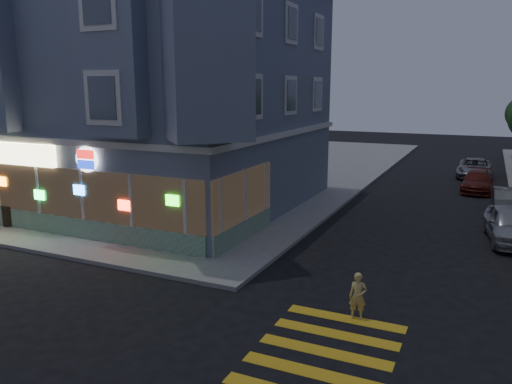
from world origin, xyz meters
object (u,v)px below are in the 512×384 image
Objects in this scene: running_child at (358,296)px; trash_can at (9,216)px; parked_car_b at (507,201)px; traffic_signal at (186,166)px; parked_car_d at (474,168)px; parked_car_c at (477,181)px; parked_car_a at (511,225)px.

running_child is 1.43× the size of trash_can.
parked_car_b reaches higher than trash_can.
traffic_signal is at bearing 5.81° from trash_can.
parked_car_b is at bearing -79.84° from parked_car_d.
traffic_signal reaches higher than trash_can.
traffic_signal is at bearing -137.21° from parked_car_b.
parked_car_b is 5.41m from parked_car_c.
running_child is at bearing -95.71° from parked_car_c.
parked_car_d is (-1.80, 15.60, -0.08)m from parked_car_a.
running_child is 25.02m from parked_car_d.
trash_can is (-19.93, -12.33, -0.01)m from parked_car_b.
parked_car_a is at bearing 19.94° from traffic_signal.
running_child is 19.88m from parked_car_c.
traffic_signal is (-9.43, -21.85, 2.59)m from parked_car_d.
parked_car_b is at bearing 36.40° from traffic_signal.
traffic_signal reaches higher than parked_car_b.
parked_car_a reaches higher than parked_car_b.
traffic_signal is at bearing -113.00° from parked_car_d.
parked_car_c is 5.21m from parked_car_d.
traffic_signal is at bearing -118.98° from parked_car_c.
traffic_signal is (-11.23, -11.45, 2.63)m from parked_car_b.
running_child is 0.28× the size of traffic_signal.
parked_car_a reaches higher than parked_car_d.
parked_car_b reaches higher than parked_car_c.
traffic_signal reaches higher than parked_car_d.
parked_car_d is at bearing 57.50° from traffic_signal.
parked_car_b is 4.09× the size of trash_can.
parked_car_c is at bearing 43.54° from trash_can.
parked_car_d is (-0.32, 5.20, 0.04)m from parked_car_c.
running_child is at bearing -32.06° from traffic_signal.
parked_car_c is 25.45m from trash_can.
running_child is 16.15m from trash_can.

